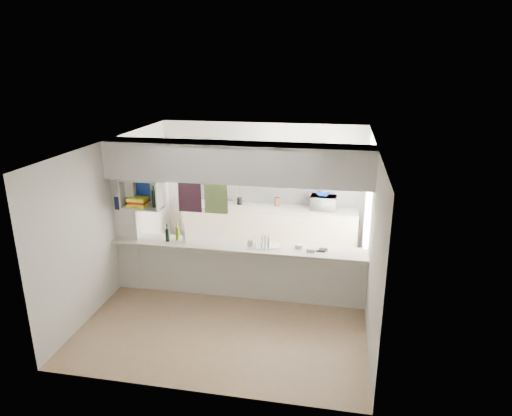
% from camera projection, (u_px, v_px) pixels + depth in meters
% --- Properties ---
extents(floor, '(4.80, 4.80, 0.00)m').
position_uv_depth(floor, '(238.00, 295.00, 7.74)').
color(floor, '#A57F60').
rests_on(floor, ground).
extents(ceiling, '(4.80, 4.80, 0.00)m').
position_uv_depth(ceiling, '(236.00, 143.00, 6.94)').
color(ceiling, white).
rests_on(ceiling, wall_back).
extents(wall_back, '(4.20, 0.00, 4.20)m').
position_uv_depth(wall_back, '(262.00, 185.00, 9.58)').
color(wall_back, silver).
rests_on(wall_back, floor).
extents(wall_left, '(0.00, 4.80, 4.80)m').
position_uv_depth(wall_left, '(116.00, 215.00, 7.71)').
color(wall_left, silver).
rests_on(wall_left, floor).
extents(wall_right, '(0.00, 4.80, 4.80)m').
position_uv_depth(wall_right, '(371.00, 232.00, 6.97)').
color(wall_right, silver).
rests_on(wall_right, floor).
extents(servery_partition, '(4.20, 0.50, 2.60)m').
position_uv_depth(servery_partition, '(226.00, 201.00, 7.26)').
color(servery_partition, silver).
rests_on(servery_partition, floor).
extents(cubby_shelf, '(0.65, 0.35, 0.50)m').
position_uv_depth(cubby_shelf, '(142.00, 195.00, 7.43)').
color(cubby_shelf, white).
rests_on(cubby_shelf, bulkhead).
extents(kitchen_run, '(3.60, 0.63, 2.24)m').
position_uv_depth(kitchen_run, '(268.00, 211.00, 9.46)').
color(kitchen_run, beige).
rests_on(kitchen_run, floor).
extents(microwave, '(0.54, 0.38, 0.29)m').
position_uv_depth(microwave, '(323.00, 203.00, 9.18)').
color(microwave, white).
rests_on(microwave, bench_top).
extents(bowl, '(0.27, 0.27, 0.07)m').
position_uv_depth(bowl, '(323.00, 195.00, 9.11)').
color(bowl, navy).
rests_on(bowl, microwave).
extents(dish_rack, '(0.44, 0.37, 0.20)m').
position_uv_depth(dish_rack, '(267.00, 241.00, 7.40)').
color(dish_rack, silver).
rests_on(dish_rack, breakfast_bar).
extents(cup, '(0.14, 0.14, 0.09)m').
position_uv_depth(cup, '(250.00, 243.00, 7.37)').
color(cup, white).
rests_on(cup, dish_rack).
extents(wine_bottles, '(0.37, 0.15, 0.34)m').
position_uv_depth(wine_bottles, '(177.00, 234.00, 7.58)').
color(wine_bottles, black).
rests_on(wine_bottles, breakfast_bar).
extents(plastic_tubs, '(0.53, 0.22, 0.07)m').
position_uv_depth(plastic_tubs, '(309.00, 248.00, 7.27)').
color(plastic_tubs, silver).
rests_on(plastic_tubs, breakfast_bar).
extents(utensil_jar, '(0.11, 0.11, 0.15)m').
position_uv_depth(utensil_jar, '(240.00, 201.00, 9.52)').
color(utensil_jar, black).
rests_on(utensil_jar, bench_top).
extents(knife_block, '(0.12, 0.11, 0.19)m').
position_uv_depth(knife_block, '(277.00, 202.00, 9.40)').
color(knife_block, '#512D1B').
rests_on(knife_block, bench_top).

